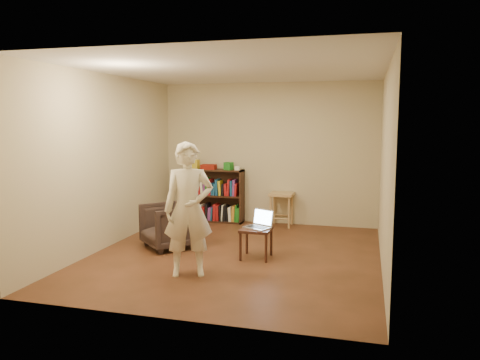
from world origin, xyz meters
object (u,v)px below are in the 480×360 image
(stool, at_px, (282,199))
(person, at_px, (189,209))
(side_table, at_px, (256,233))
(armchair, at_px, (169,226))
(bookshelf, at_px, (212,198))
(laptop, at_px, (259,223))

(stool, relative_size, person, 0.37)
(stool, relative_size, side_table, 1.44)
(side_table, relative_size, person, 0.26)
(armchair, xyz_separation_m, person, (0.75, -1.11, 0.49))
(stool, relative_size, armchair, 0.83)
(armchair, height_order, side_table, armchair)
(stool, distance_m, armchair, 2.34)
(stool, xyz_separation_m, person, (-0.62, -3.00, 0.34))
(stool, bearing_deg, person, -101.70)
(stool, bearing_deg, bookshelf, 177.27)
(laptop, distance_m, person, 1.23)
(stool, xyz_separation_m, armchair, (-1.38, -1.89, -0.16))
(bookshelf, height_order, stool, bookshelf)
(armchair, distance_m, laptop, 1.44)
(bookshelf, bearing_deg, side_table, -57.61)
(stool, bearing_deg, side_table, -89.54)
(side_table, distance_m, laptop, 0.15)
(armchair, bearing_deg, stool, 96.83)
(armchair, relative_size, person, 0.44)
(side_table, bearing_deg, person, -124.80)
(stool, xyz_separation_m, side_table, (0.02, -2.08, -0.14))
(stool, distance_m, person, 3.08)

